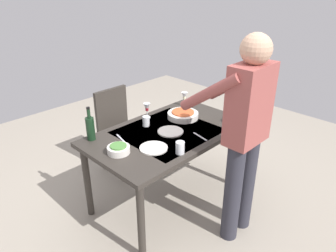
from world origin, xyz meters
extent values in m
plane|color=#9E9384|center=(0.00, 0.00, 0.00)|extent=(6.00, 6.00, 0.00)
cube|color=#332D28|center=(0.00, 0.00, 0.74)|extent=(1.45, 0.87, 0.04)
cube|color=#B2B7C1|center=(0.00, 0.00, 0.75)|extent=(0.80, 0.74, 0.00)
cylinder|color=#332D28|center=(-0.66, -0.36, 0.36)|extent=(0.06, 0.06, 0.72)
cylinder|color=#332D28|center=(0.66, -0.36, 0.36)|extent=(0.06, 0.06, 0.72)
cylinder|color=#332D28|center=(-0.66, 0.36, 0.36)|extent=(0.06, 0.06, 0.72)
cylinder|color=#332D28|center=(0.66, 0.36, 0.36)|extent=(0.06, 0.06, 0.72)
cube|color=black|center=(-0.04, -0.73, 0.45)|extent=(0.40, 0.40, 0.04)
cube|color=#332D28|center=(-0.04, -0.91, 0.70)|extent=(0.40, 0.04, 0.45)
cylinder|color=#332D28|center=(-0.21, -0.90, 0.23)|extent=(0.04, 0.04, 0.43)
cylinder|color=#332D28|center=(0.13, -0.90, 0.23)|extent=(0.04, 0.04, 0.43)
cylinder|color=#332D28|center=(-0.21, -0.56, 0.23)|extent=(0.04, 0.04, 0.43)
cylinder|color=#332D28|center=(0.13, -0.56, 0.23)|extent=(0.04, 0.04, 0.43)
cylinder|color=#2D2D38|center=(-0.01, 0.71, 0.44)|extent=(0.14, 0.14, 0.88)
cylinder|color=#2D2D38|center=(-0.21, 0.71, 0.44)|extent=(0.14, 0.14, 0.88)
cube|color=#9E4C47|center=(-0.11, 0.71, 1.18)|extent=(0.36, 0.20, 0.60)
sphere|color=tan|center=(-0.11, 0.71, 1.58)|extent=(0.22, 0.22, 0.22)
cylinder|color=#9E4C47|center=(0.06, 0.48, 1.25)|extent=(0.08, 0.52, 0.40)
cylinder|color=#9E4C47|center=(-0.28, 0.48, 1.25)|extent=(0.08, 0.52, 0.40)
cylinder|color=black|center=(0.57, -0.35, 0.86)|extent=(0.07, 0.07, 0.20)
cylinder|color=black|center=(0.57, -0.35, 1.00)|extent=(0.03, 0.03, 0.08)
cylinder|color=black|center=(0.57, -0.35, 1.04)|extent=(0.03, 0.03, 0.02)
cylinder|color=white|center=(-0.06, -0.35, 0.76)|extent=(0.06, 0.06, 0.01)
cylinder|color=white|center=(-0.06, -0.35, 0.80)|extent=(0.01, 0.01, 0.07)
cone|color=white|center=(-0.06, -0.35, 0.87)|extent=(0.07, 0.07, 0.07)
cylinder|color=maroon|center=(-0.06, -0.35, 0.85)|extent=(0.03, 0.03, 0.03)
cylinder|color=white|center=(-0.55, -0.30, 0.76)|extent=(0.06, 0.06, 0.01)
cylinder|color=white|center=(-0.55, -0.30, 0.80)|extent=(0.01, 0.01, 0.07)
cone|color=white|center=(-0.55, -0.30, 0.87)|extent=(0.07, 0.07, 0.07)
cylinder|color=beige|center=(-0.55, -0.30, 0.85)|extent=(0.03, 0.03, 0.03)
cylinder|color=silver|center=(0.06, -0.22, 0.80)|extent=(0.07, 0.07, 0.09)
cylinder|color=silver|center=(0.21, 0.34, 0.81)|extent=(0.07, 0.07, 0.10)
cylinder|color=silver|center=(-0.55, 0.33, 0.81)|extent=(0.08, 0.08, 0.10)
cylinder|color=silver|center=(-0.31, -0.10, 0.78)|extent=(0.30, 0.30, 0.05)
cylinder|color=#C6562D|center=(-0.31, -0.10, 0.81)|extent=(0.22, 0.22, 0.03)
cylinder|color=silver|center=(0.54, -0.01, 0.78)|extent=(0.18, 0.18, 0.05)
cylinder|color=#4C843D|center=(0.54, -0.01, 0.81)|extent=(0.13, 0.13, 0.03)
cylinder|color=silver|center=(0.31, 0.14, 0.76)|extent=(0.23, 0.23, 0.01)
cylinder|color=silver|center=(0.00, 0.03, 0.76)|extent=(0.23, 0.23, 0.01)
cube|color=silver|center=(0.39, -0.17, 0.76)|extent=(0.06, 0.20, 0.00)
cube|color=silver|center=(-0.11, 0.28, 0.76)|extent=(0.05, 0.18, 0.00)
camera|label=1|loc=(1.82, 1.79, 2.04)|focal=34.14mm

